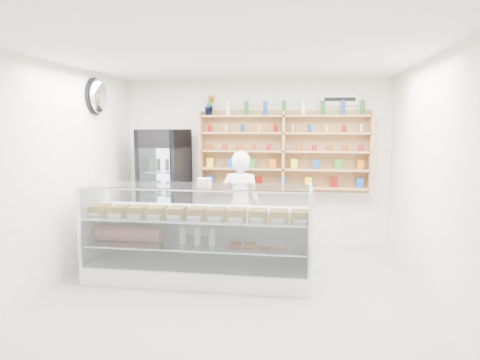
# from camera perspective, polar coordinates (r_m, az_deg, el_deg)

# --- Properties ---
(room) EXTENTS (5.00, 5.00, 5.00)m
(room) POSITION_cam_1_polar(r_m,az_deg,el_deg) (4.92, -1.24, -0.07)
(room) COLOR #ABABB0
(room) RESTS_ON ground
(display_counter) EXTENTS (2.92, 0.87, 1.27)m
(display_counter) POSITION_cam_1_polar(r_m,az_deg,el_deg) (5.72, -5.51, -9.79)
(display_counter) COLOR white
(display_counter) RESTS_ON floor
(shop_worker) EXTENTS (0.65, 0.47, 1.66)m
(shop_worker) POSITION_cam_1_polar(r_m,az_deg,el_deg) (6.36, 0.09, -3.56)
(shop_worker) COLOR silver
(shop_worker) RESTS_ON floor
(drinks_cooler) EXTENTS (0.81, 0.79, 1.96)m
(drinks_cooler) POSITION_cam_1_polar(r_m,az_deg,el_deg) (7.26, -10.00, -1.06)
(drinks_cooler) COLOR black
(drinks_cooler) RESTS_ON floor
(wall_shelving) EXTENTS (2.84, 0.28, 1.33)m
(wall_shelving) POSITION_cam_1_polar(r_m,az_deg,el_deg) (7.17, 5.84, 3.80)
(wall_shelving) COLOR tan
(wall_shelving) RESTS_ON back_wall
(potted_plant) EXTENTS (0.21, 0.19, 0.34)m
(potted_plant) POSITION_cam_1_polar(r_m,az_deg,el_deg) (7.33, -4.05, 9.91)
(potted_plant) COLOR #1E6626
(potted_plant) RESTS_ON wall_shelving
(security_mirror) EXTENTS (0.15, 0.50, 0.50)m
(security_mirror) POSITION_cam_1_polar(r_m,az_deg,el_deg) (6.72, -18.34, 10.53)
(security_mirror) COLOR silver
(security_mirror) RESTS_ON left_wall
(wall_sign) EXTENTS (0.62, 0.03, 0.20)m
(wall_sign) POSITION_cam_1_polar(r_m,az_deg,el_deg) (7.31, 13.15, 10.43)
(wall_sign) COLOR white
(wall_sign) RESTS_ON back_wall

